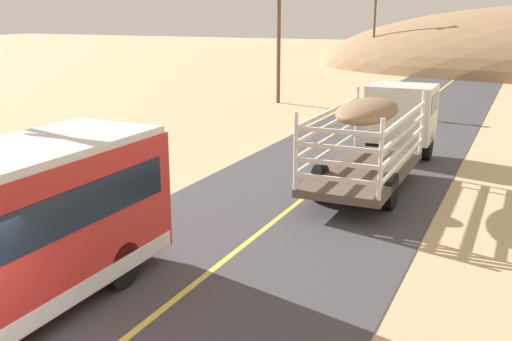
% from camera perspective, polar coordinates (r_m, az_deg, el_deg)
% --- Properties ---
extents(livestock_truck, '(2.53, 9.70, 3.02)m').
position_cam_1_polar(livestock_truck, '(22.26, 12.62, 4.52)').
color(livestock_truck, silver).
rests_on(livestock_truck, road_surface).
extents(power_pole_mid, '(2.20, 0.24, 7.16)m').
position_cam_1_polar(power_pole_mid, '(38.42, 2.19, 12.21)').
color(power_pole_mid, brown).
rests_on(power_pole_mid, ground).
extents(power_pole_far, '(2.20, 0.24, 8.86)m').
position_cam_1_polar(power_pole_far, '(61.92, 11.28, 13.77)').
color(power_pole_far, brown).
rests_on(power_pole_far, ground).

